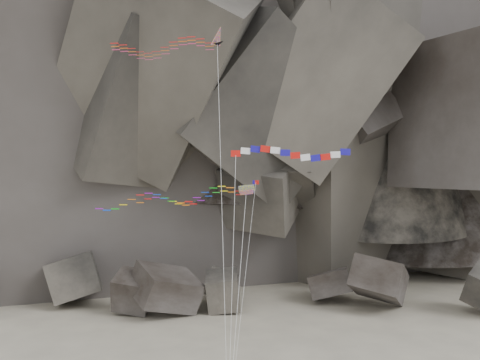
{
  "coord_description": "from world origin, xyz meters",
  "views": [
    {
      "loc": [
        5.2,
        -41.59,
        20.42
      ],
      "look_at": [
        4.22,
        6.0,
        18.76
      ],
      "focal_mm": 40.0,
      "sensor_mm": 36.0,
      "label": 1
    }
  ],
  "objects_px": {
    "pennant_kite": "(250,229)",
    "delta_kite": "(158,47)",
    "parafoil_kite": "(166,198)",
    "banner_kite": "(290,154)"
  },
  "relations": [
    {
      "from": "pennant_kite",
      "to": "delta_kite",
      "type": "bearing_deg",
      "value": -178.16
    },
    {
      "from": "parafoil_kite",
      "to": "pennant_kite",
      "type": "distance_m",
      "value": 7.54
    },
    {
      "from": "banner_kite",
      "to": "pennant_kite",
      "type": "distance_m",
      "value": 7.35
    },
    {
      "from": "delta_kite",
      "to": "banner_kite",
      "type": "bearing_deg",
      "value": 0.19
    },
    {
      "from": "delta_kite",
      "to": "pennant_kite",
      "type": "height_order",
      "value": "delta_kite"
    },
    {
      "from": "parafoil_kite",
      "to": "pennant_kite",
      "type": "xyz_separation_m",
      "value": [
        7.04,
        -1.16,
        -2.46
      ]
    },
    {
      "from": "banner_kite",
      "to": "delta_kite",
      "type": "bearing_deg",
      "value": 162.35
    },
    {
      "from": "parafoil_kite",
      "to": "delta_kite",
      "type": "bearing_deg",
      "value": 162.59
    },
    {
      "from": "pennant_kite",
      "to": "parafoil_kite",
      "type": "bearing_deg",
      "value": -176.65
    },
    {
      "from": "delta_kite",
      "to": "banner_kite",
      "type": "height_order",
      "value": "delta_kite"
    }
  ]
}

